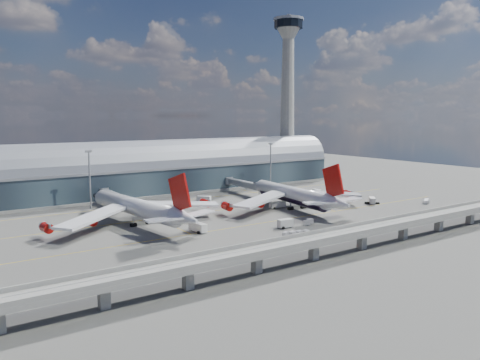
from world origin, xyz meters
TOP-DOWN VIEW (x-y plane):
  - ground at (0.00, 0.00)m, footprint 500.00×500.00m
  - taxi_lines at (0.00, 22.11)m, footprint 200.00×80.12m
  - terminal at (0.00, 77.99)m, footprint 200.00×30.00m
  - control_tower at (85.00, 83.00)m, footprint 19.00×19.00m
  - guideway at (-0.00, -55.00)m, footprint 220.00×8.50m
  - floodlight_mast_left at (-50.00, 55.00)m, footprint 3.00×0.70m
  - floodlight_mast_right at (50.00, 55.00)m, footprint 3.00×0.70m
  - airliner_left at (-44.22, 14.14)m, footprint 69.84×73.47m
  - airliner_right at (24.45, 5.19)m, footprint 68.08×71.19m
  - jet_bridge_left at (-41.06, 53.12)m, footprint 4.40×28.00m
  - jet_bridge_right at (28.14, 51.18)m, footprint 4.40×32.00m
  - service_truck_0 at (-31.49, -8.38)m, footprint 3.49×8.10m
  - service_truck_1 at (-2.18, -20.92)m, footprint 5.81×3.26m
  - service_truck_2 at (18.53, 9.45)m, footprint 7.79×2.73m
  - service_truck_3 at (60.94, -7.56)m, footprint 6.10×6.24m
  - service_truck_4 at (56.69, 24.69)m, footprint 2.84×5.29m
  - service_truck_5 at (-2.00, 38.95)m, footprint 6.20×6.68m
  - cargo_train_0 at (8.18, -22.06)m, footprint 5.61×3.56m
  - cargo_train_1 at (-6.92, -32.24)m, footprint 10.38×3.77m
  - cargo_train_2 at (83.46, -20.49)m, footprint 7.20×5.04m

SIDE VIEW (x-z plane):
  - ground at x=0.00m, z-range 0.00..0.00m
  - taxi_lines at x=0.00m, z-range 0.00..0.01m
  - cargo_train_2 at x=83.46m, z-range 0.04..1.69m
  - cargo_train_1 at x=-6.92m, z-range 0.04..1.75m
  - cargo_train_0 at x=8.18m, z-range 0.04..1.86m
  - service_truck_2 at x=18.53m, z-range 0.06..2.84m
  - service_truck_4 at x=56.69m, z-range 0.01..3.00m
  - service_truck_3 at x=60.94m, z-range 0.04..3.08m
  - service_truck_1 at x=-2.18m, z-range 0.01..3.24m
  - service_truck_5 at x=-2.00m, z-range 0.04..3.23m
  - service_truck_0 at x=-31.49m, z-range 0.05..3.31m
  - jet_bridge_left at x=-41.06m, z-range 1.55..8.80m
  - jet_bridge_right at x=28.14m, z-range 1.56..8.81m
  - guideway at x=0.00m, z-range 1.69..8.89m
  - airliner_right at x=24.45m, z-range -5.43..17.14m
  - airliner_left at x=-44.22m, z-range -4.80..17.60m
  - terminal at x=0.00m, z-range -2.66..25.34m
  - floodlight_mast_left at x=-50.00m, z-range 0.78..26.48m
  - floodlight_mast_right at x=50.00m, z-range 0.78..26.48m
  - control_tower at x=85.00m, z-range 0.14..103.14m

